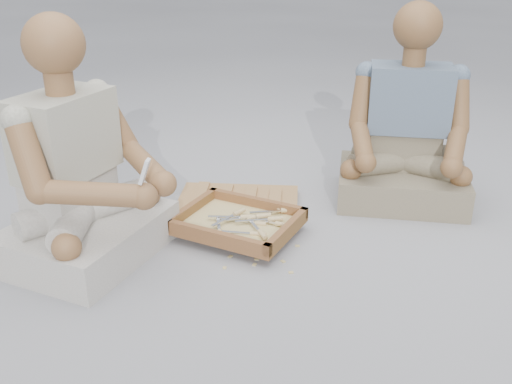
% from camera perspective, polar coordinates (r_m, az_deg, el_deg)
% --- Properties ---
extents(ground, '(60.00, 60.00, 0.00)m').
position_cam_1_polar(ground, '(2.37, 2.29, -7.93)').
color(ground, '#97989C').
rests_on(ground, ground).
extents(carved_panel, '(0.66, 0.49, 0.04)m').
position_cam_1_polar(carved_panel, '(2.91, -1.83, -1.09)').
color(carved_panel, olive).
rests_on(carved_panel, ground).
extents(tool_tray, '(0.61, 0.53, 0.07)m').
position_cam_1_polar(tool_tray, '(2.61, -1.85, -3.08)').
color(tool_tray, brown).
rests_on(tool_tray, carved_panel).
extents(chisel_0, '(0.21, 0.10, 0.02)m').
position_cam_1_polar(chisel_0, '(2.69, 2.80, -1.83)').
color(chisel_0, silver).
rests_on(chisel_0, tool_tray).
extents(chisel_1, '(0.14, 0.19, 0.02)m').
position_cam_1_polar(chisel_1, '(2.49, 0.46, -4.07)').
color(chisel_1, silver).
rests_on(chisel_1, tool_tray).
extents(chisel_2, '(0.22, 0.06, 0.02)m').
position_cam_1_polar(chisel_2, '(2.62, -1.28, -2.51)').
color(chisel_2, silver).
rests_on(chisel_2, tool_tray).
extents(chisel_3, '(0.20, 0.12, 0.02)m').
position_cam_1_polar(chisel_3, '(2.63, 0.27, -2.44)').
color(chisel_3, silver).
rests_on(chisel_3, tool_tray).
extents(chisel_4, '(0.11, 0.21, 0.02)m').
position_cam_1_polar(chisel_4, '(2.65, -2.00, -2.16)').
color(chisel_4, silver).
rests_on(chisel_4, tool_tray).
extents(chisel_5, '(0.22, 0.06, 0.02)m').
position_cam_1_polar(chisel_5, '(2.58, 2.26, -3.20)').
color(chisel_5, silver).
rests_on(chisel_5, tool_tray).
extents(chisel_6, '(0.21, 0.10, 0.02)m').
position_cam_1_polar(chisel_6, '(2.60, 1.46, -2.73)').
color(chisel_6, silver).
rests_on(chisel_6, tool_tray).
extents(chisel_7, '(0.22, 0.03, 0.02)m').
position_cam_1_polar(chisel_7, '(2.51, -0.29, -4.19)').
color(chisel_7, silver).
rests_on(chisel_7, tool_tray).
extents(chisel_8, '(0.09, 0.21, 0.02)m').
position_cam_1_polar(chisel_8, '(2.50, -3.67, -4.04)').
color(chisel_8, silver).
rests_on(chisel_8, tool_tray).
extents(chisel_9, '(0.22, 0.02, 0.02)m').
position_cam_1_polar(chisel_9, '(2.60, -0.20, -3.10)').
color(chisel_9, silver).
rests_on(chisel_9, tool_tray).
extents(chisel_10, '(0.16, 0.17, 0.02)m').
position_cam_1_polar(chisel_10, '(2.71, 2.41, -1.80)').
color(chisel_10, silver).
rests_on(chisel_10, tool_tray).
extents(wood_chip_0, '(0.02, 0.02, 0.00)m').
position_cam_1_polar(wood_chip_0, '(2.45, 0.08, -6.73)').
color(wood_chip_0, tan).
rests_on(wood_chip_0, ground).
extents(wood_chip_1, '(0.02, 0.02, 0.00)m').
position_cam_1_polar(wood_chip_1, '(2.41, -0.16, -7.28)').
color(wood_chip_1, tan).
rests_on(wood_chip_1, ground).
extents(wood_chip_2, '(0.02, 0.02, 0.00)m').
position_cam_1_polar(wood_chip_2, '(2.55, 4.17, -5.39)').
color(wood_chip_2, tan).
rests_on(wood_chip_2, ground).
extents(wood_chip_3, '(0.02, 0.02, 0.00)m').
position_cam_1_polar(wood_chip_3, '(2.86, -1.38, -2.02)').
color(wood_chip_3, tan).
rests_on(wood_chip_3, ground).
extents(wood_chip_4, '(0.02, 0.02, 0.00)m').
position_cam_1_polar(wood_chip_4, '(2.70, -0.74, -3.67)').
color(wood_chip_4, tan).
rests_on(wood_chip_4, ground).
extents(wood_chip_5, '(0.02, 0.02, 0.00)m').
position_cam_1_polar(wood_chip_5, '(2.91, 0.32, -1.52)').
color(wood_chip_5, tan).
rests_on(wood_chip_5, ground).
extents(wood_chip_6, '(0.02, 0.02, 0.00)m').
position_cam_1_polar(wood_chip_6, '(2.36, 3.51, -8.03)').
color(wood_chip_6, tan).
rests_on(wood_chip_6, ground).
extents(wood_chip_7, '(0.02, 0.02, 0.00)m').
position_cam_1_polar(wood_chip_7, '(2.71, 0.46, -3.51)').
color(wood_chip_7, tan).
rests_on(wood_chip_7, ground).
extents(wood_chip_8, '(0.02, 0.02, 0.00)m').
position_cam_1_polar(wood_chip_8, '(2.81, -6.92, -2.60)').
color(wood_chip_8, tan).
rests_on(wood_chip_8, ground).
extents(wood_chip_9, '(0.02, 0.02, 0.00)m').
position_cam_1_polar(wood_chip_9, '(2.56, -2.44, -5.25)').
color(wood_chip_9, tan).
rests_on(wood_chip_9, ground).
extents(wood_chip_10, '(0.02, 0.02, 0.00)m').
position_cam_1_polar(wood_chip_10, '(2.43, 2.73, -6.94)').
color(wood_chip_10, tan).
rests_on(wood_chip_10, ground).
extents(wood_chip_11, '(0.02, 0.02, 0.00)m').
position_cam_1_polar(wood_chip_11, '(2.47, -2.59, -6.46)').
color(wood_chip_11, tan).
rests_on(wood_chip_11, ground).
extents(wood_chip_12, '(0.02, 0.02, 0.00)m').
position_cam_1_polar(wood_chip_12, '(2.70, -3.22, -3.71)').
color(wood_chip_12, tan).
rests_on(wood_chip_12, ground).
extents(wood_chip_13, '(0.02, 0.02, 0.00)m').
position_cam_1_polar(wood_chip_13, '(2.84, -3.19, -2.22)').
color(wood_chip_13, tan).
rests_on(wood_chip_13, ground).
extents(wood_chip_14, '(0.02, 0.02, 0.00)m').
position_cam_1_polar(wood_chip_14, '(2.39, -3.16, -7.57)').
color(wood_chip_14, tan).
rests_on(wood_chip_14, ground).
extents(craftsman, '(0.73, 0.73, 1.01)m').
position_cam_1_polar(craftsman, '(2.45, -17.16, 1.08)').
color(craftsman, beige).
rests_on(craftsman, ground).
extents(companion, '(0.67, 0.56, 1.00)m').
position_cam_1_polar(companion, '(2.99, 14.76, 5.23)').
color(companion, '#776D56').
rests_on(companion, ground).
extents(mobile_phone, '(0.05, 0.05, 0.10)m').
position_cam_1_polar(mobile_phone, '(2.13, -11.09, 2.05)').
color(mobile_phone, silver).
rests_on(mobile_phone, craftsman).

